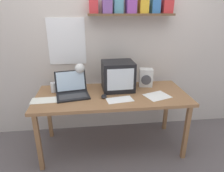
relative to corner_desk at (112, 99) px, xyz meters
The scene contains 12 objects.
ground_plane 0.67m from the corner_desk, ahead, with size 12.00×12.00×0.00m, color #665D5E.
back_wall 0.82m from the corner_desk, 89.30° to the left, with size 5.60×0.24×2.60m.
corner_desk is the anchor object (origin of this frame).
crt_monitor 0.28m from the corner_desk, 57.77° to the left, with size 0.38×0.34×0.34m.
laptop 0.47m from the corner_desk, behind, with size 0.41×0.38×0.25m.
desk_lamp 0.50m from the corner_desk, 150.91° to the left, with size 0.13×0.18×0.32m.
juice_glass 0.70m from the corner_desk, 168.07° to the left, with size 0.06×0.06×0.12m.
space_heater 0.53m from the corner_desk, 25.45° to the left, with size 0.18×0.15×0.22m.
computer_mouse 0.15m from the corner_desk, 139.24° to the right, with size 0.08×0.11×0.03m.
loose_paper_near_monitor 0.52m from the corner_desk, 12.81° to the right, with size 0.32×0.29×0.00m.
open_notebook 0.75m from the corner_desk, behind, with size 0.29×0.17×0.00m.
printed_handout 0.19m from the corner_desk, 68.58° to the right, with size 0.30×0.19×0.00m.
Camera 1 is at (-0.24, -2.09, 1.64)m, focal length 32.00 mm.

